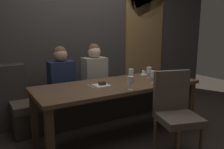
# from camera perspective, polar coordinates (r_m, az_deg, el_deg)

# --- Properties ---
(ground) EXTENTS (9.00, 9.00, 0.00)m
(ground) POSITION_cam_1_polar(r_m,az_deg,el_deg) (3.30, 1.40, -14.85)
(ground) COLOR black
(back_wall_tiled) EXTENTS (6.00, 0.12, 3.00)m
(back_wall_tiled) POSITION_cam_1_polar(r_m,az_deg,el_deg) (4.04, -7.95, 11.87)
(back_wall_tiled) COLOR #383330
(back_wall_tiled) RESTS_ON ground
(arched_door) EXTENTS (0.90, 0.05, 2.55)m
(arched_door) POSITION_cam_1_polar(r_m,az_deg,el_deg) (4.68, 8.08, 10.13)
(arched_door) COLOR olive
(arched_door) RESTS_ON ground
(dining_table) EXTENTS (2.20, 0.84, 0.74)m
(dining_table) POSITION_cam_1_polar(r_m,az_deg,el_deg) (3.07, 1.46, -3.85)
(dining_table) COLOR #493422
(dining_table) RESTS_ON ground
(banquette_bench) EXTENTS (2.50, 0.44, 0.45)m
(banquette_bench) POSITION_cam_1_polar(r_m,az_deg,el_deg) (3.78, -4.30, -7.66)
(banquette_bench) COLOR #312A23
(banquette_bench) RESTS_ON ground
(chair_near_side) EXTENTS (0.55, 0.55, 0.98)m
(chair_near_side) POSITION_cam_1_polar(r_m,az_deg,el_deg) (2.76, 15.52, -8.05)
(chair_near_side) COLOR brown
(chair_near_side) RESTS_ON ground
(diner_redhead) EXTENTS (0.36, 0.24, 0.76)m
(diner_redhead) POSITION_cam_1_polar(r_m,az_deg,el_deg) (3.40, -12.57, 0.15)
(diner_redhead) COLOR #192342
(diner_redhead) RESTS_ON banquette_bench
(diner_bearded) EXTENTS (0.36, 0.24, 0.78)m
(diner_bearded) POSITION_cam_1_polar(r_m,az_deg,el_deg) (3.62, -4.36, 1.18)
(diner_bearded) COLOR #9E9384
(diner_bearded) RESTS_ON banquette_bench
(wine_glass_center_back) EXTENTS (0.08, 0.08, 0.16)m
(wine_glass_center_back) POSITION_cam_1_polar(r_m,az_deg,el_deg) (3.40, 9.20, 0.99)
(wine_glass_center_back) COLOR silver
(wine_glass_center_back) RESTS_ON dining_table
(wine_glass_far_right) EXTENTS (0.08, 0.08, 0.16)m
(wine_glass_far_right) POSITION_cam_1_polar(r_m,az_deg,el_deg) (3.10, 10.27, -0.05)
(wine_glass_far_right) COLOR silver
(wine_glass_far_right) RESTS_ON dining_table
(wine_glass_far_left) EXTENTS (0.08, 0.08, 0.16)m
(wine_glass_far_left) POSITION_cam_1_polar(r_m,az_deg,el_deg) (3.21, 4.76, 0.56)
(wine_glass_far_left) COLOR silver
(wine_glass_far_left) RESTS_ON dining_table
(wine_glass_end_right) EXTENTS (0.08, 0.08, 0.16)m
(wine_glass_end_right) POSITION_cam_1_polar(r_m,az_deg,el_deg) (2.72, 4.64, -1.44)
(wine_glass_end_right) COLOR silver
(wine_glass_end_right) RESTS_ON dining_table
(espresso_cup) EXTENTS (0.12, 0.12, 0.06)m
(espresso_cup) POSITION_cam_1_polar(r_m,az_deg,el_deg) (3.65, 7.87, 0.35)
(espresso_cup) COLOR white
(espresso_cup) RESTS_ON dining_table
(dessert_plate) EXTENTS (0.19, 0.19, 0.05)m
(dessert_plate) POSITION_cam_1_polar(r_m,az_deg,el_deg) (2.93, -2.58, -2.53)
(dessert_plate) COLOR white
(dessert_plate) RESTS_ON dining_table
(fork_on_table) EXTENTS (0.03, 0.17, 0.01)m
(fork_on_table) POSITION_cam_1_polar(r_m,az_deg,el_deg) (2.90, -5.40, -2.94)
(fork_on_table) COLOR silver
(fork_on_table) RESTS_ON dining_table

